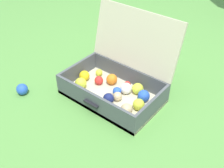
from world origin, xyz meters
The scene contains 3 objects.
ground_plane centered at (0.00, 0.00, 0.00)m, with size 16.00×16.00×0.00m, color #569342.
open_suitcase centered at (-0.02, -0.02, 0.12)m, with size 0.65×0.52×0.53m.
stray_ball_on_grass centered at (-0.53, -0.44, 0.04)m, with size 0.08×0.08×0.08m, color blue.
Camera 1 is at (0.87, -1.19, 1.19)m, focal length 43.63 mm.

